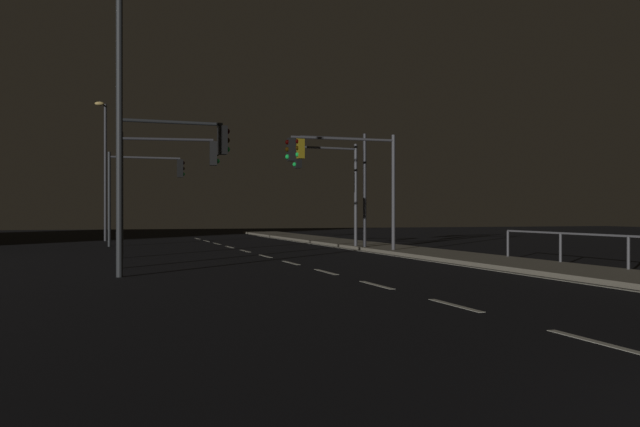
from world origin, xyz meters
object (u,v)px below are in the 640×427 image
traffic_light_overhead_east (335,167)px  street_lamp_median (104,159)px  traffic_light_far_right (144,180)px  street_lamp_far_end (106,103)px  traffic_light_near_right (328,174)px  traffic_light_mid_right (346,166)px  traffic_light_far_left (170,160)px  traffic_light_far_center (166,169)px

traffic_light_overhead_east → street_lamp_median: (-10.08, 14.27, 1.12)m
traffic_light_far_right → street_lamp_far_end: (-2.17, -18.33, 1.27)m
traffic_light_far_right → street_lamp_median: street_lamp_median is taller
traffic_light_near_right → traffic_light_overhead_east: traffic_light_overhead_east is taller
traffic_light_mid_right → street_lamp_far_end: (-9.87, -8.46, 1.00)m
traffic_light_overhead_east → street_lamp_median: size_ratio=0.63×
traffic_light_far_right → traffic_light_far_left: bearing=-90.5°
traffic_light_overhead_east → street_lamp_far_end: (-10.34, -11.21, 0.86)m
traffic_light_far_right → traffic_light_mid_right: traffic_light_mid_right is taller
traffic_light_far_left → street_lamp_median: street_lamp_median is taller
traffic_light_near_right → street_lamp_median: 16.75m
traffic_light_near_right → traffic_light_mid_right: traffic_light_mid_right is taller
traffic_light_overhead_east → traffic_light_far_left: traffic_light_overhead_east is taller
traffic_light_near_right → street_lamp_far_end: bearing=-130.3°
traffic_light_overhead_east → street_lamp_median: 17.51m
traffic_light_far_center → street_lamp_median: size_ratio=0.58×
traffic_light_far_center → street_lamp_far_end: bearing=-106.1°
traffic_light_overhead_east → traffic_light_mid_right: traffic_light_overhead_east is taller
traffic_light_far_right → street_lamp_far_end: size_ratio=0.62×
traffic_light_far_left → traffic_light_overhead_east: bearing=43.6°
traffic_light_far_right → street_lamp_far_end: bearing=-96.8°
traffic_light_near_right → street_lamp_median: bearing=127.0°
traffic_light_near_right → traffic_light_overhead_east: bearing=-87.5°
traffic_light_overhead_east → street_lamp_far_end: size_ratio=0.67×
street_lamp_far_end → street_lamp_median: street_lamp_median is taller
traffic_light_mid_right → traffic_light_far_left: traffic_light_mid_right is taller
traffic_light_far_center → street_lamp_median: street_lamp_median is taller
traffic_light_near_right → street_lamp_far_end: 15.96m
traffic_light_mid_right → traffic_light_near_right: bearing=83.4°
traffic_light_mid_right → street_lamp_far_end: bearing=-139.4°
traffic_light_far_left → street_lamp_far_end: street_lamp_far_end is taller
traffic_light_mid_right → street_lamp_far_end: 13.04m
traffic_light_far_left → street_lamp_far_end: (-2.05, -3.32, 1.25)m
traffic_light_mid_right → traffic_light_far_left: size_ratio=1.01×
traffic_light_near_right → traffic_light_mid_right: (-0.43, -3.69, 0.13)m
traffic_light_near_right → street_lamp_median: street_lamp_median is taller
traffic_light_far_center → traffic_light_far_right: traffic_light_far_right is taller
traffic_light_far_left → traffic_light_far_right: bearing=89.5°
traffic_light_far_center → traffic_light_far_right: 10.08m
traffic_light_near_right → traffic_light_far_right: 10.22m
street_lamp_far_end → street_lamp_median: (0.26, 25.48, 0.27)m
traffic_light_far_center → traffic_light_overhead_east: (7.96, 2.96, 0.43)m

